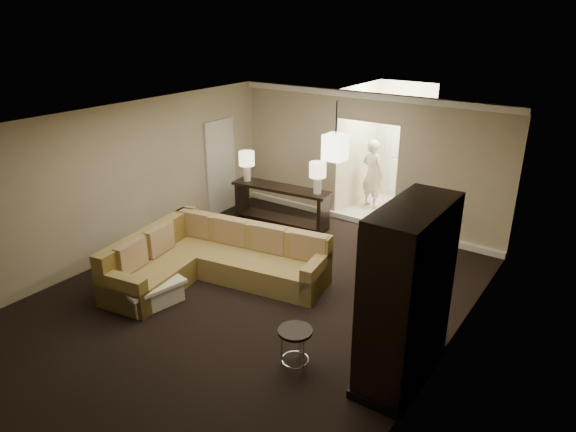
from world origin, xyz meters
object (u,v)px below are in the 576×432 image
Objects in this scene: coffee_table at (147,289)px; person at (373,170)px; console_table at (281,202)px; armoire at (406,298)px; drink_table at (295,340)px; sectional_sofa at (213,261)px.

coffee_table is 0.61× the size of person.
armoire reaches higher than console_table.
drink_table is at bearing -57.67° from console_table.
person reaches higher than console_table.
console_table is 2.39m from person.
sectional_sofa is 2.88× the size of coffee_table.
console_table is (-0.49, 2.67, 0.15)m from sectional_sofa.
person is (0.61, 4.76, 0.53)m from sectional_sofa.
console_table is (-0.08, 3.76, 0.31)m from coffee_table.
console_table is 1.26× the size of person.
console_table is at bearing 91.17° from coffee_table.
coffee_table is 0.48× the size of armoire.
coffee_table is 5.98m from person.
person is (1.10, 2.09, 0.38)m from console_table.
person reaches higher than coffee_table.
coffee_table is at bearing 97.03° from person.
console_table reaches higher than drink_table.
person is (-1.83, 5.87, 0.49)m from drink_table.
armoire is at bearing -16.44° from sectional_sofa.
drink_table is (2.85, -0.02, 0.21)m from coffee_table.
console_table reaches higher than coffee_table.
sectional_sofa is 1.77× the size of person.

